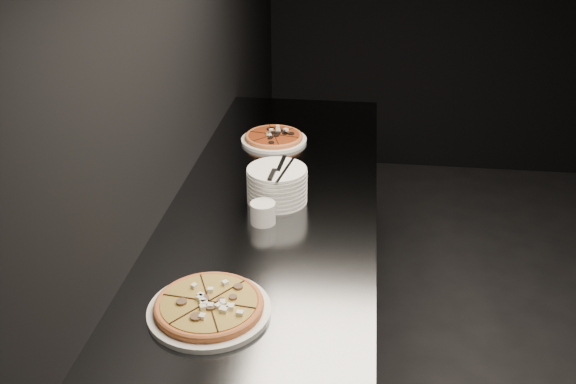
# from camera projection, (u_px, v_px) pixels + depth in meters

# --- Properties ---
(wall_left) EXTENTS (0.02, 5.00, 2.80)m
(wall_left) POSITION_uv_depth(u_px,v_px,m) (157.00, 76.00, 2.08)
(wall_left) COLOR black
(wall_left) RESTS_ON floor
(counter) EXTENTS (0.74, 2.44, 0.92)m
(counter) POSITION_uv_depth(u_px,v_px,m) (273.00, 316.00, 2.47)
(counter) COLOR #57595E
(counter) RESTS_ON floor
(pizza_mushroom) EXTENTS (0.34, 0.34, 0.04)m
(pizza_mushroom) POSITION_uv_depth(u_px,v_px,m) (209.00, 307.00, 1.75)
(pizza_mushroom) COLOR white
(pizza_mushroom) RESTS_ON counter
(pizza_tomato) EXTENTS (0.30, 0.30, 0.03)m
(pizza_tomato) POSITION_uv_depth(u_px,v_px,m) (274.00, 138.00, 2.83)
(pizza_tomato) COLOR white
(pizza_tomato) RESTS_ON counter
(plate_stack) EXTENTS (0.21, 0.21, 0.13)m
(plate_stack) POSITION_uv_depth(u_px,v_px,m) (277.00, 185.00, 2.31)
(plate_stack) COLOR white
(plate_stack) RESTS_ON counter
(cutlery) EXTENTS (0.09, 0.23, 0.01)m
(cutlery) POSITION_uv_depth(u_px,v_px,m) (279.00, 170.00, 2.26)
(cutlery) COLOR silver
(cutlery) RESTS_ON plate_stack
(ramekin) EXTENTS (0.09, 0.09, 0.08)m
(ramekin) POSITION_uv_depth(u_px,v_px,m) (263.00, 212.00, 2.18)
(ramekin) COLOR silver
(ramekin) RESTS_ON counter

